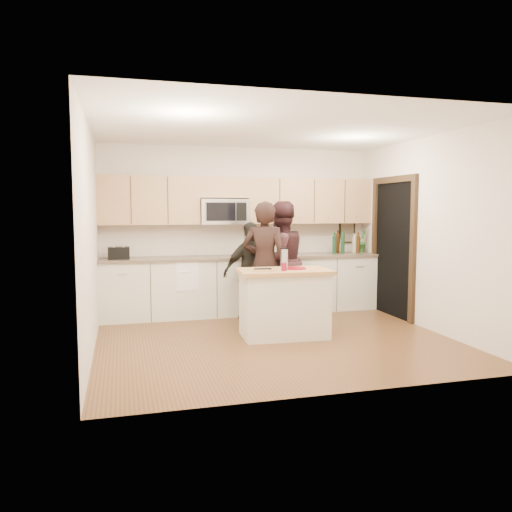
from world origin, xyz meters
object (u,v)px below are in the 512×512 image
object	(u,v)px
island	(284,303)
woman_left	(265,264)
toaster	(119,253)
woman_center	(280,261)
woman_right	(252,272)

from	to	relation	value
island	woman_left	distance (m)	0.77
toaster	island	bearing A→B (deg)	-36.79
woman_left	woman_center	distance (m)	0.55
toaster	woman_center	bearing A→B (deg)	-12.78
toaster	woman_left	xyz separation A→B (m)	(2.02, -0.95, -0.13)
toaster	woman_center	world-z (taller)	woman_center
woman_right	toaster	bearing A→B (deg)	-22.34
woman_left	toaster	bearing A→B (deg)	4.43
woman_left	woman_right	xyz separation A→B (m)	(-0.10, 0.34, -0.15)
toaster	woman_right	bearing A→B (deg)	-17.66
toaster	woman_right	world-z (taller)	woman_right
woman_left	woman_center	size ratio (longest dim) A/B	1.00
woman_left	woman_right	distance (m)	0.39
woman_center	woman_right	size ratio (longest dim) A/B	1.21
island	woman_right	bearing A→B (deg)	104.45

